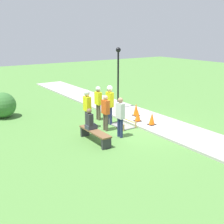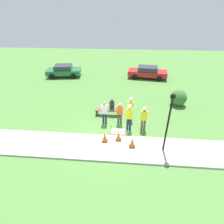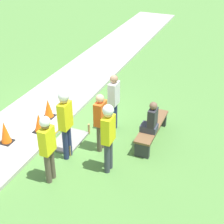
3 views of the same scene
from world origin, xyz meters
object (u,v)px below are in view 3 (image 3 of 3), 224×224
at_px(worker_assistant, 108,132).
at_px(worker_trainee, 65,118).
at_px(traffic_cone_sidewalk_edge, 5,132).
at_px(park_bench, 152,129).
at_px(traffic_cone_far_patch, 39,123).
at_px(worker_supervisor, 47,144).
at_px(person_seated_on_bench, 151,120).
at_px(traffic_cone_near_patch, 48,108).
at_px(bystander_in_gray_shirt, 114,99).
at_px(bystander_in_orange_shirt, 100,119).

xyz_separation_m(worker_assistant, worker_trainee, (-0.09, -1.20, 0.07)).
height_order(traffic_cone_sidewalk_edge, park_bench, traffic_cone_sidewalk_edge).
distance_m(traffic_cone_far_patch, worker_supervisor, 2.18).
xyz_separation_m(traffic_cone_sidewalk_edge, person_seated_on_bench, (-1.49, 3.68, 0.42)).
bearing_deg(worker_supervisor, traffic_cone_near_patch, -147.55).
xyz_separation_m(park_bench, person_seated_on_bench, (0.31, 0.05, 0.49)).
relative_size(worker_trainee, bystander_in_gray_shirt, 1.11).
distance_m(traffic_cone_sidewalk_edge, worker_trainee, 1.99).
height_order(worker_supervisor, worker_assistant, worker_assistant).
relative_size(traffic_cone_near_patch, worker_assistant, 0.33).
distance_m(traffic_cone_sidewalk_edge, worker_assistant, 3.11).
relative_size(traffic_cone_far_patch, worker_trainee, 0.30).
distance_m(person_seated_on_bench, worker_assistant, 1.55).
distance_m(worker_trainee, bystander_in_orange_shirt, 0.96).
xyz_separation_m(traffic_cone_far_patch, worker_assistant, (0.71, 2.47, 0.73)).
bearing_deg(worker_trainee, bystander_in_gray_shirt, 160.43).
xyz_separation_m(traffic_cone_sidewalk_edge, bystander_in_orange_shirt, (-0.85, 2.49, 0.52)).
distance_m(traffic_cone_sidewalk_edge, person_seated_on_bench, 3.99).
xyz_separation_m(traffic_cone_near_patch, worker_assistant, (1.54, 2.67, 0.73)).
height_order(park_bench, worker_assistant, worker_assistant).
relative_size(traffic_cone_near_patch, worker_supervisor, 0.34).
relative_size(traffic_cone_near_patch, person_seated_on_bench, 0.68).
bearing_deg(traffic_cone_near_patch, bystander_in_orange_shirt, 69.38).
bearing_deg(traffic_cone_far_patch, worker_assistant, 73.91).
xyz_separation_m(traffic_cone_far_patch, traffic_cone_sidewalk_edge, (0.82, -0.55, 0.04)).
distance_m(park_bench, bystander_in_orange_shirt, 1.61).
bearing_deg(traffic_cone_far_patch, worker_trainee, 63.82).
height_order(traffic_cone_far_patch, person_seated_on_bench, person_seated_on_bench).
bearing_deg(worker_trainee, worker_assistant, 85.76).
relative_size(traffic_cone_far_patch, park_bench, 0.31).
xyz_separation_m(bystander_in_orange_shirt, bystander_in_gray_shirt, (-1.07, -0.06, 0.06)).
bearing_deg(worker_trainee, person_seated_on_bench, 124.77).
xyz_separation_m(traffic_cone_near_patch, worker_supervisor, (2.41, 1.53, 0.66)).
bearing_deg(worker_trainee, traffic_cone_near_patch, -134.62).
relative_size(bystander_in_orange_shirt, bystander_in_gray_shirt, 0.95).
bearing_deg(traffic_cone_near_patch, worker_trainee, 45.38).
bearing_deg(worker_trainee, traffic_cone_far_patch, -116.18).
distance_m(traffic_cone_near_patch, bystander_in_gray_shirt, 2.18).
distance_m(traffic_cone_far_patch, park_bench, 3.23).
height_order(park_bench, worker_trainee, worker_trainee).
bearing_deg(bystander_in_gray_shirt, worker_supervisor, -11.47).
height_order(traffic_cone_far_patch, worker_supervisor, worker_supervisor).
bearing_deg(traffic_cone_far_patch, bystander_in_gray_shirt, 120.06).
distance_m(person_seated_on_bench, bystander_in_orange_shirt, 1.36).
relative_size(traffic_cone_near_patch, traffic_cone_sidewalk_edge, 0.92).
relative_size(worker_assistant, bystander_in_gray_shirt, 1.06).
height_order(traffic_cone_far_patch, traffic_cone_sidewalk_edge, traffic_cone_sidewalk_edge).
xyz_separation_m(traffic_cone_far_patch, bystander_in_gray_shirt, (-1.09, 1.88, 0.61)).
relative_size(traffic_cone_far_patch, person_seated_on_bench, 0.66).
bearing_deg(park_bench, person_seated_on_bench, 9.13).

